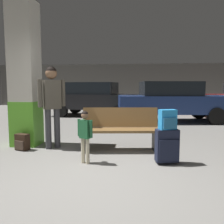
# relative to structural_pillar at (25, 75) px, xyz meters

# --- Properties ---
(ground_plane) EXTENTS (18.00, 18.00, 0.10)m
(ground_plane) POSITION_rel_structural_pillar_xyz_m (1.83, 2.05, -1.64)
(ground_plane) COLOR gray
(garage_back_wall) EXTENTS (18.00, 0.12, 2.80)m
(garage_back_wall) POSITION_rel_structural_pillar_xyz_m (1.83, 10.91, -0.19)
(garage_back_wall) COLOR slate
(garage_back_wall) RESTS_ON ground_plane
(structural_pillar) EXTENTS (0.57, 0.57, 3.20)m
(structural_pillar) POSITION_rel_structural_pillar_xyz_m (0.00, 0.00, 0.00)
(structural_pillar) COLOR #66C633
(structural_pillar) RESTS_ON ground_plane
(bench) EXTENTS (1.65, 0.72, 0.89)m
(bench) POSITION_rel_structural_pillar_xyz_m (2.17, -0.24, -1.14)
(bench) COLOR brown
(bench) RESTS_ON ground_plane
(suitcase) EXTENTS (0.41, 0.29, 0.60)m
(suitcase) POSITION_rel_structural_pillar_xyz_m (3.03, -1.04, -1.27)
(suitcase) COLOR #191E33
(suitcase) RESTS_ON ground_plane
(backpack_bright) EXTENTS (0.32, 0.26, 0.34)m
(backpack_bright) POSITION_rel_structural_pillar_xyz_m (3.03, -1.04, -0.82)
(backpack_bright) COLOR #268CD8
(backpack_bright) RESTS_ON suitcase
(child) EXTENTS (0.29, 0.23, 0.92)m
(child) POSITION_rel_structural_pillar_xyz_m (1.62, -1.17, -1.02)
(child) COLOR beige
(child) RESTS_ON ground_plane
(adult) EXTENTS (0.49, 0.41, 1.75)m
(adult) POSITION_rel_structural_pillar_xyz_m (0.70, -0.24, -0.50)
(adult) COLOR #38383D
(adult) RESTS_ON ground_plane
(backpack_dark_floor) EXTENTS (0.32, 0.26, 0.34)m
(backpack_dark_floor) POSITION_rel_structural_pillar_xyz_m (0.10, -0.46, -1.42)
(backpack_dark_floor) COLOR black
(backpack_dark_floor) RESTS_ON ground_plane
(parked_car_far) EXTENTS (4.29, 2.25, 1.51)m
(parked_car_far) POSITION_rel_structural_pillar_xyz_m (0.56, 5.43, -0.78)
(parked_car_far) COLOR black
(parked_car_far) RESTS_ON ground_plane
(parked_car_near) EXTENTS (4.29, 2.23, 1.51)m
(parked_car_near) POSITION_rel_structural_pillar_xyz_m (3.79, 4.06, -0.78)
(parked_car_near) COLOR navy
(parked_car_near) RESTS_ON ground_plane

